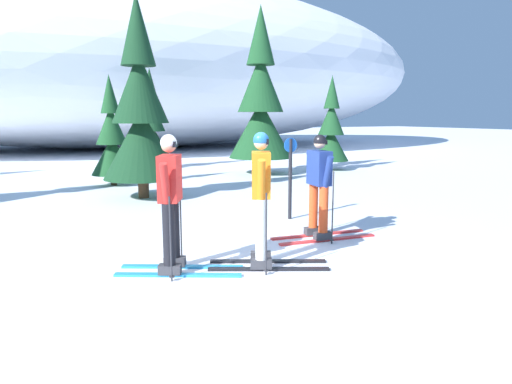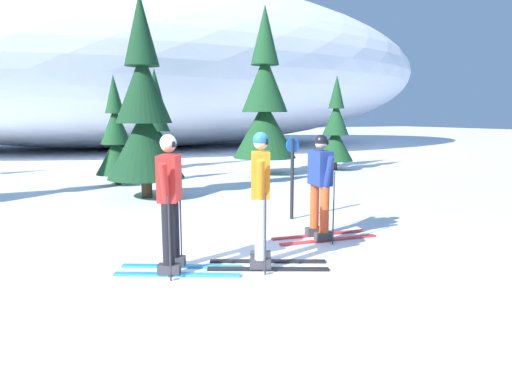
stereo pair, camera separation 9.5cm
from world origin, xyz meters
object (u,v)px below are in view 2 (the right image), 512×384
skier_orange_jacket (261,197)px  skier_navy_jacket (320,185)px  pine_tree_center_left (116,140)px  pine_tree_center (144,115)px  skier_red_jacket (171,201)px  pine_tree_far_right (336,131)px  pine_tree_center_right (156,127)px  pine_tree_right (265,105)px  trail_marker_post (292,174)px

skier_orange_jacket → skier_navy_jacket: bearing=29.3°
pine_tree_center_left → pine_tree_center: size_ratio=0.65×
skier_red_jacket → pine_tree_far_right: bearing=44.5°
pine_tree_center_right → pine_tree_far_right: size_ratio=1.09×
pine_tree_center_left → pine_tree_right: (5.03, 0.42, 1.03)m
skier_navy_jacket → pine_tree_right: 8.68m
pine_tree_center_left → pine_tree_far_right: bearing=1.9°
skier_red_jacket → pine_tree_far_right: pine_tree_far_right is taller
skier_orange_jacket → pine_tree_far_right: pine_tree_far_right is taller
skier_navy_jacket → pine_tree_right: bearing=69.2°
skier_navy_jacket → pine_tree_far_right: pine_tree_far_right is taller
pine_tree_center_right → pine_tree_right: bearing=-48.3°
pine_tree_center_left → skier_orange_jacket: bearing=-86.6°
pine_tree_center_right → pine_tree_right: (2.95, -3.31, 0.78)m
pine_tree_center → trail_marker_post: bearing=-60.9°
pine_tree_far_right → pine_tree_center_left: bearing=-178.1°
skier_orange_jacket → skier_navy_jacket: size_ratio=1.03×
pine_tree_center_left → trail_marker_post: pine_tree_center_left is taller
skier_red_jacket → trail_marker_post: skier_red_jacket is taller
pine_tree_far_right → pine_tree_center_right: bearing=149.2°
skier_navy_jacket → pine_tree_center_right: pine_tree_center_right is taller
skier_navy_jacket → pine_tree_right: size_ratio=0.31×
skier_red_jacket → pine_tree_center_right: pine_tree_center_right is taller
skier_orange_jacket → pine_tree_far_right: 11.40m
pine_tree_center → pine_tree_right: 5.56m
pine_tree_center_left → pine_tree_right: size_ratio=0.56×
trail_marker_post → skier_navy_jacket: bearing=-102.7°
pine_tree_center_right → pine_tree_right: 4.50m
pine_tree_center → pine_tree_center_right: 6.47m
pine_tree_center → pine_tree_right: bearing=31.4°
skier_orange_jacket → pine_tree_center_right: pine_tree_center_right is taller
skier_orange_jacket → pine_tree_right: size_ratio=0.32×
pine_tree_right → trail_marker_post: pine_tree_right is taller
pine_tree_center_left → pine_tree_center: pine_tree_center is taller
pine_tree_center → trail_marker_post: 4.31m
pine_tree_center_right → trail_marker_post: pine_tree_center_right is taller
pine_tree_center_right → skier_navy_jacket: bearing=-90.5°
skier_red_jacket → pine_tree_center_right: 12.15m
skier_navy_jacket → pine_tree_center_left: pine_tree_center_left is taller
pine_tree_right → trail_marker_post: (-2.71, -6.53, -1.46)m
pine_tree_center_left → pine_tree_right: bearing=4.8°
skier_navy_jacket → pine_tree_right: (3.05, 8.00, 1.46)m
pine_tree_right → pine_tree_far_right: bearing=-3.1°
pine_tree_far_right → pine_tree_right: bearing=176.9°
pine_tree_center → pine_tree_far_right: (7.58, 2.74, -0.58)m
skier_orange_jacket → pine_tree_center: pine_tree_center is taller
skier_red_jacket → pine_tree_center: bearing=80.6°
skier_red_jacket → pine_tree_center_right: size_ratio=0.47×
pine_tree_center_left → pine_tree_right: pine_tree_right is taller
pine_tree_center_left → pine_tree_center_right: pine_tree_center_right is taller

